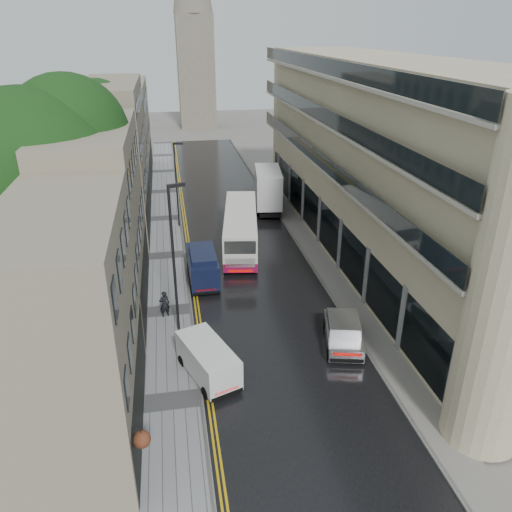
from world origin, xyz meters
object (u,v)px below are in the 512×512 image
object	(u,v)px
white_van	(205,382)
pedestrian	(164,304)
cream_bus	(225,244)
lamp_post_far	(177,186)
navy_van	(192,277)
tree_near	(38,207)
silver_hatchback	(330,346)
lamp_post_near	(174,262)
white_lorry	(257,194)
tree_far	(79,162)

from	to	relation	value
white_van	pedestrian	world-z (taller)	white_van
cream_bus	lamp_post_far	distance (m)	8.82
navy_van	pedestrian	world-z (taller)	navy_van
tree_near	cream_bus	world-z (taller)	tree_near
silver_hatchback	lamp_post_near	size ratio (longest dim) A/B	0.48
white_lorry	silver_hatchback	bearing A→B (deg)	-82.91
tree_near	cream_bus	bearing A→B (deg)	27.32
navy_van	cream_bus	bearing A→B (deg)	57.05
cream_bus	pedestrian	size ratio (longest dim) A/B	6.32
cream_bus	lamp_post_near	distance (m)	9.99
tree_near	lamp_post_near	size ratio (longest dim) A/B	1.61
white_lorry	tree_near	bearing A→B (deg)	-126.77
tree_far	navy_van	bearing A→B (deg)	-55.87
tree_far	navy_van	xyz separation A→B (m)	(7.90, -11.66, -5.01)
silver_hatchback	pedestrian	size ratio (longest dim) A/B	2.47
tree_far	white_lorry	distance (m)	15.58
lamp_post_far	tree_near	bearing A→B (deg)	-107.72
tree_near	white_van	bearing A→B (deg)	-47.89
navy_van	pedestrian	size ratio (longest dim) A/B	2.78
tree_near	silver_hatchback	bearing A→B (deg)	-25.62
white_lorry	navy_van	bearing A→B (deg)	-108.48
white_lorry	navy_van	size ratio (longest dim) A/B	1.62
tree_near	silver_hatchback	size ratio (longest dim) A/B	3.33
tree_far	cream_bus	world-z (taller)	tree_far
tree_near	lamp_post_far	bearing A→B (deg)	60.12
tree_near	lamp_post_near	xyz separation A→B (m)	(7.14, -3.12, -2.52)
silver_hatchback	lamp_post_far	world-z (taller)	lamp_post_far
silver_hatchback	pedestrian	world-z (taller)	pedestrian
tree_far	white_van	distance (m)	24.03
navy_van	tree_near	bearing A→B (deg)	-171.23
lamp_post_far	silver_hatchback	bearing A→B (deg)	-58.97
lamp_post_near	pedestrian	bearing A→B (deg)	95.29
cream_bus	white_van	world-z (taller)	cream_bus
tree_far	pedestrian	world-z (taller)	tree_far
silver_hatchback	lamp_post_far	size ratio (longest dim) A/B	0.58
lamp_post_near	lamp_post_far	size ratio (longest dim) A/B	1.19
white_van	pedestrian	size ratio (longest dim) A/B	2.42
cream_bus	navy_van	bearing A→B (deg)	-113.46
lamp_post_far	pedestrian	bearing A→B (deg)	-83.13
white_van	navy_van	world-z (taller)	navy_van
tree_near	white_lorry	world-z (taller)	tree_near
lamp_post_far	white_lorry	bearing A→B (deg)	26.22
tree_near	pedestrian	world-z (taller)	tree_near
white_van	pedestrian	bearing A→B (deg)	83.04
silver_hatchback	white_lorry	bearing A→B (deg)	102.89
white_van	lamp_post_near	bearing A→B (deg)	79.81
lamp_post_near	white_van	bearing A→B (deg)	-98.78
silver_hatchback	tree_near	bearing A→B (deg)	167.86
tree_near	lamp_post_far	size ratio (longest dim) A/B	1.91
silver_hatchback	lamp_post_near	world-z (taller)	lamp_post_near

